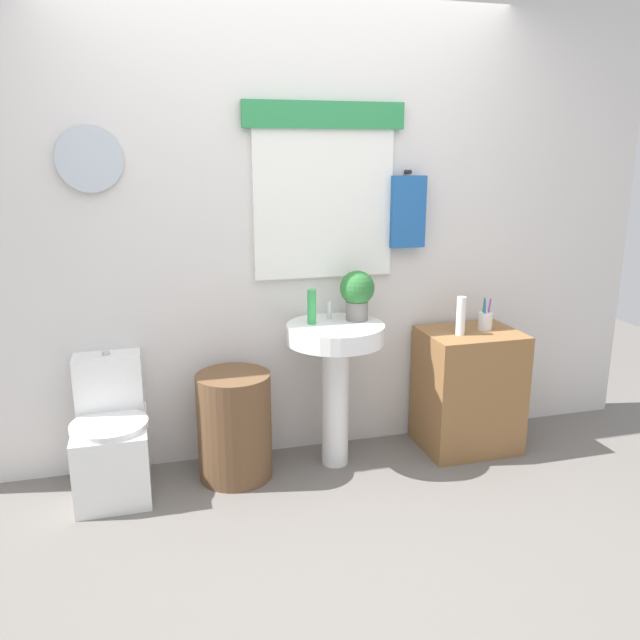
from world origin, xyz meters
The scene contains 11 objects.
ground_plane centered at (0.00, 0.00, 0.00)m, with size 8.00×8.00×0.00m, color slate.
back_wall centered at (0.00, 1.15, 1.31)m, with size 4.40×0.18×2.60m.
toilet centered at (-1.01, 0.88, 0.27)m, with size 0.38×0.51×0.72m.
laundry_hamper centered at (-0.38, 0.85, 0.29)m, with size 0.40×0.40×0.58m, color brown.
pedestal_sink centered at (0.18, 0.85, 0.62)m, with size 0.53×0.53×0.82m.
faucet centered at (0.18, 0.97, 0.87)m, with size 0.03×0.03×0.10m, color silver.
wooden_cabinet centered at (1.00, 0.85, 0.36)m, with size 0.55×0.44×0.71m, color olive.
soap_bottle centered at (0.06, 0.90, 0.91)m, with size 0.05×0.05×0.19m, color green.
potted_plant centered at (0.32, 0.91, 0.97)m, with size 0.19×0.19×0.27m.
lotion_bottle centered at (0.90, 0.81, 0.82)m, with size 0.05×0.05×0.22m, color white.
toothbrush_cup centered at (1.09, 0.87, 0.77)m, with size 0.08×0.08×0.19m.
Camera 1 is at (-0.78, -2.31, 1.71)m, focal length 35.77 mm.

